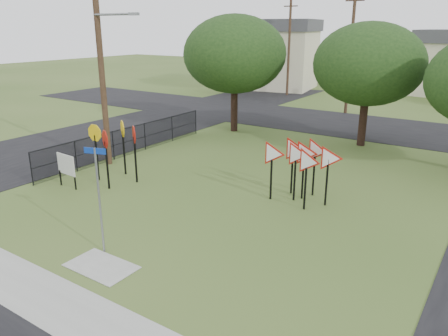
% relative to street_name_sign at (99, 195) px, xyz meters
% --- Properties ---
extents(ground, '(140.00, 140.00, 0.00)m').
position_rel_street_name_sign_xyz_m(ground, '(0.62, 1.75, -1.85)').
color(ground, '#3D5821').
extents(sidewalk, '(30.00, 1.60, 0.02)m').
position_rel_street_name_sign_xyz_m(sidewalk, '(0.62, -2.45, -1.84)').
color(sidewalk, gray).
rests_on(sidewalk, ground).
extents(planting_strip, '(30.00, 0.80, 0.02)m').
position_rel_street_name_sign_xyz_m(planting_strip, '(0.62, -3.65, -1.85)').
color(planting_strip, '#3D5821').
rests_on(planting_strip, ground).
extents(street_left, '(8.00, 50.00, 0.02)m').
position_rel_street_name_sign_xyz_m(street_left, '(-11.38, 11.75, -1.84)').
color(street_left, black).
rests_on(street_left, ground).
extents(street_far, '(60.00, 8.00, 0.02)m').
position_rel_street_name_sign_xyz_m(street_far, '(0.62, 21.75, -1.84)').
color(street_far, black).
rests_on(street_far, ground).
extents(curb_pad, '(2.00, 1.20, 0.02)m').
position_rel_street_name_sign_xyz_m(curb_pad, '(0.62, -0.65, -1.84)').
color(curb_pad, gray).
rests_on(curb_pad, ground).
extents(street_name_sign, '(0.64, 0.24, 3.26)m').
position_rel_street_name_sign_xyz_m(street_name_sign, '(0.00, 0.00, 0.00)').
color(street_name_sign, gray).
rests_on(street_name_sign, ground).
extents(stop_sign_cluster, '(2.34, 2.16, 2.53)m').
position_rel_street_name_sign_xyz_m(stop_sign_cluster, '(-4.41, 4.68, 0.02)').
color(stop_sign_cluster, black).
rests_on(stop_sign_cluster, ground).
extents(yield_sign_cluster, '(3.04, 1.63, 2.40)m').
position_rel_street_name_sign_xyz_m(yield_sign_cluster, '(3.19, 7.11, -0.09)').
color(yield_sign_cluster, black).
rests_on(yield_sign_cluster, ground).
extents(info_board, '(1.16, 0.12, 1.45)m').
position_rel_street_name_sign_xyz_m(info_board, '(-5.55, 2.95, -0.89)').
color(info_board, black).
rests_on(info_board, ground).
extents(utility_pole_main, '(3.55, 0.33, 10.00)m').
position_rel_street_name_sign_xyz_m(utility_pole_main, '(-6.62, 6.24, 3.36)').
color(utility_pole_main, '#4B3322').
rests_on(utility_pole_main, ground).
extents(far_pole_a, '(1.40, 0.24, 9.00)m').
position_rel_street_name_sign_xyz_m(far_pole_a, '(-1.38, 25.75, 2.75)').
color(far_pole_a, '#4B3322').
rests_on(far_pole_a, ground).
extents(far_pole_c, '(1.40, 0.24, 9.00)m').
position_rel_street_name_sign_xyz_m(far_pole_c, '(-9.38, 31.75, 2.75)').
color(far_pole_c, '#4B3322').
rests_on(far_pole_c, ground).
extents(fence_run, '(0.05, 11.55, 1.50)m').
position_rel_street_name_sign_xyz_m(fence_run, '(-6.98, 8.00, -1.07)').
color(fence_run, black).
rests_on(fence_run, ground).
extents(house_left, '(10.58, 8.88, 7.20)m').
position_rel_street_name_sign_xyz_m(house_left, '(-13.38, 35.75, 1.80)').
color(house_left, beige).
rests_on(house_left, ground).
extents(tree_near_left, '(6.40, 6.40, 7.27)m').
position_rel_street_name_sign_xyz_m(tree_near_left, '(-5.38, 15.75, 3.00)').
color(tree_near_left, black).
rests_on(tree_near_left, ground).
extents(tree_near_mid, '(6.00, 6.00, 6.80)m').
position_rel_street_name_sign_xyz_m(tree_near_mid, '(2.62, 16.75, 2.69)').
color(tree_near_mid, black).
rests_on(tree_near_mid, ground).
extents(tree_far_left, '(6.80, 6.80, 7.73)m').
position_rel_street_name_sign_xyz_m(tree_far_left, '(-15.38, 31.75, 3.32)').
color(tree_far_left, black).
rests_on(tree_far_left, ground).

